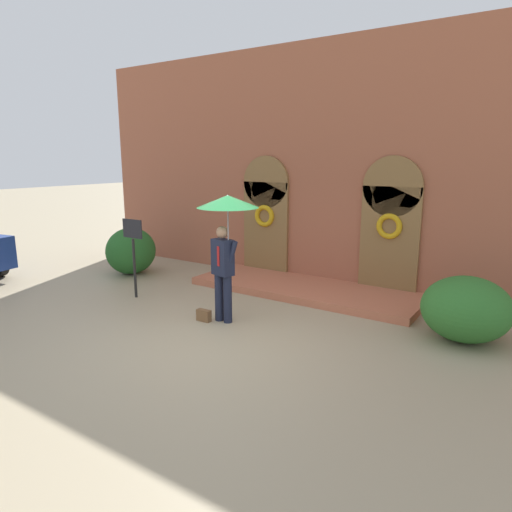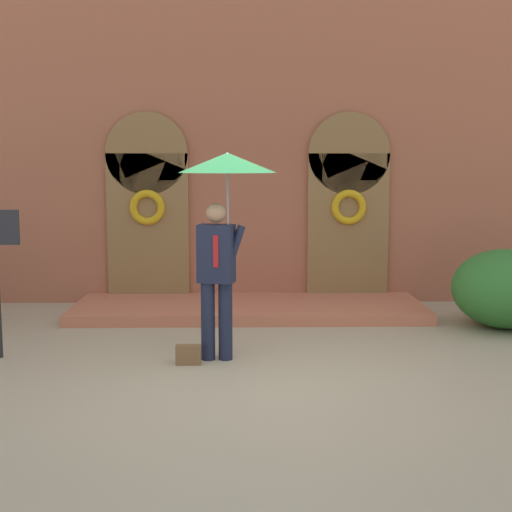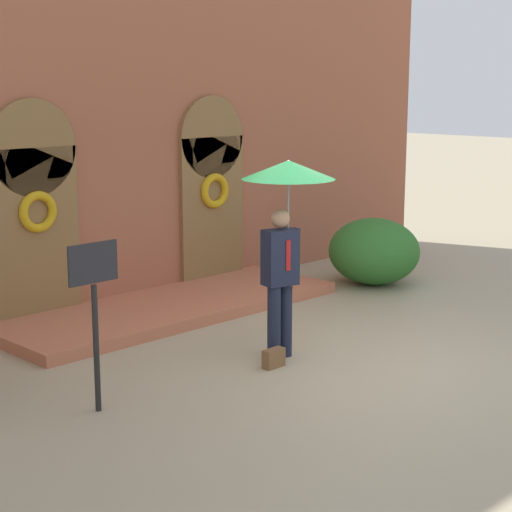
{
  "view_description": "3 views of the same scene",
  "coord_description": "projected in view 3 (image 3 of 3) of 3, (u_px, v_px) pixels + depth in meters",
  "views": [
    {
      "loc": [
        4.6,
        -5.86,
        3.01
      ],
      "look_at": [
        -0.37,
        1.61,
        1.06
      ],
      "focal_mm": 32.0,
      "sensor_mm": 36.0,
      "label": 1
    },
    {
      "loc": [
        -0.09,
        -7.45,
        2.24
      ],
      "look_at": [
        0.08,
        1.78,
        1.04
      ],
      "focal_mm": 50.0,
      "sensor_mm": 36.0,
      "label": 2
    },
    {
      "loc": [
        -7.57,
        -6.17,
        3.24
      ],
      "look_at": [
        0.15,
        1.48,
        1.03
      ],
      "focal_mm": 60.0,
      "sensor_mm": 36.0,
      "label": 3
    }
  ],
  "objects": [
    {
      "name": "building_facade",
      "position": [
        119.0,
        122.0,
        12.5
      ],
      "size": [
        14.0,
        2.3,
        5.6
      ],
      "color": "#9E563D",
      "rests_on": "ground"
    },
    {
      "name": "handbag",
      "position": [
        274.0,
        358.0,
        9.9
      ],
      "size": [
        0.28,
        0.12,
        0.22
      ],
      "primitive_type": "cube",
      "rotation": [
        0.0,
        0.0,
        0.01
      ],
      "color": "brown",
      "rests_on": "ground"
    },
    {
      "name": "shrub_right",
      "position": [
        374.0,
        251.0,
        13.96
      ],
      "size": [
        1.45,
        1.51,
        1.08
      ],
      "primitive_type": "ellipsoid",
      "color": "#2D6B28",
      "rests_on": "ground"
    },
    {
      "name": "person_with_umbrella",
      "position": [
        286.0,
        199.0,
        9.96
      ],
      "size": [
        1.1,
        1.1,
        2.36
      ],
      "color": "#191E33",
      "rests_on": "ground"
    },
    {
      "name": "ground_plane",
      "position": [
        335.0,
        360.0,
        10.17
      ],
      "size": [
        80.0,
        80.0,
        0.0
      ],
      "primitive_type": "plane",
      "color": "tan"
    },
    {
      "name": "sign_post",
      "position": [
        94.0,
        299.0,
        8.38
      ],
      "size": [
        0.56,
        0.06,
        1.72
      ],
      "color": "black",
      "rests_on": "ground"
    }
  ]
}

